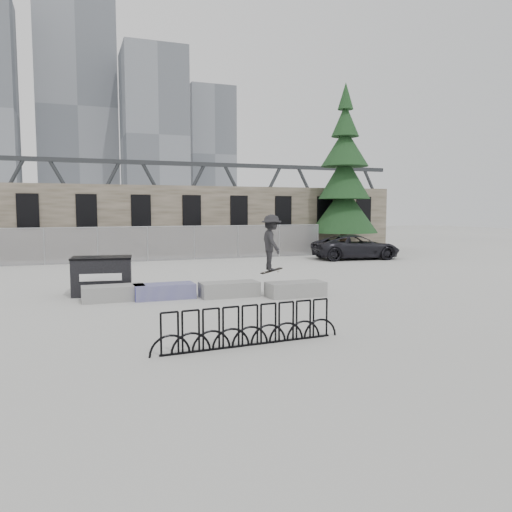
% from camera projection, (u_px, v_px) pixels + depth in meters
% --- Properties ---
extents(ground, '(120.00, 120.00, 0.00)m').
position_uv_depth(ground, '(201.00, 297.00, 17.16)').
color(ground, '#BCBBB6').
rests_on(ground, ground).
extents(stone_wall, '(36.00, 2.58, 4.50)m').
position_uv_depth(stone_wall, '(139.00, 221.00, 32.11)').
color(stone_wall, brown).
rests_on(stone_wall, ground).
extents(chainlink_fence, '(22.06, 0.06, 2.02)m').
position_uv_depth(chainlink_fence, '(147.00, 243.00, 28.73)').
color(chainlink_fence, gray).
rests_on(chainlink_fence, ground).
extents(planter_far_left, '(2.00, 0.90, 0.50)m').
position_uv_depth(planter_far_left, '(113.00, 292.00, 16.39)').
color(planter_far_left, gray).
rests_on(planter_far_left, ground).
extents(planter_center_left, '(2.00, 0.90, 0.50)m').
position_uv_depth(planter_center_left, '(164.00, 291.00, 16.77)').
color(planter_center_left, navy).
rests_on(planter_center_left, ground).
extents(planter_center_right, '(2.00, 0.90, 0.50)m').
position_uv_depth(planter_center_right, '(229.00, 289.00, 17.19)').
color(planter_center_right, gray).
rests_on(planter_center_right, ground).
extents(planter_offset, '(2.00, 0.90, 0.50)m').
position_uv_depth(planter_offset, '(296.00, 289.00, 17.20)').
color(planter_offset, gray).
rests_on(planter_offset, ground).
extents(dumpster, '(2.18, 1.49, 1.34)m').
position_uv_depth(dumpster, '(102.00, 276.00, 17.53)').
color(dumpster, black).
rests_on(dumpster, ground).
extents(bike_rack, '(4.48, 0.36, 0.90)m').
position_uv_depth(bike_rack, '(250.00, 326.00, 10.96)').
color(bike_rack, black).
rests_on(bike_rack, ground).
extents(spruce_tree, '(4.64, 4.64, 11.50)m').
position_uv_depth(spruce_tree, '(344.00, 183.00, 34.05)').
color(spruce_tree, '#38281E').
rests_on(spruce_tree, ground).
extents(skyline_towers, '(58.00, 28.00, 48.00)m').
position_uv_depth(skyline_towers, '(83.00, 122.00, 102.41)').
color(skyline_towers, slate).
rests_on(skyline_towers, ground).
extents(truss_bridge, '(70.00, 3.00, 9.80)m').
position_uv_depth(truss_bridge, '(175.00, 201.00, 71.57)').
color(truss_bridge, '#2D3033').
rests_on(truss_bridge, ground).
extents(suv, '(5.50, 3.04, 1.46)m').
position_uv_depth(suv, '(356.00, 247.00, 30.04)').
color(suv, black).
rests_on(suv, ground).
extents(skateboarder, '(0.82, 1.30, 2.05)m').
position_uv_depth(skateboarder, '(271.00, 242.00, 17.25)').
color(skateboarder, black).
rests_on(skateboarder, ground).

